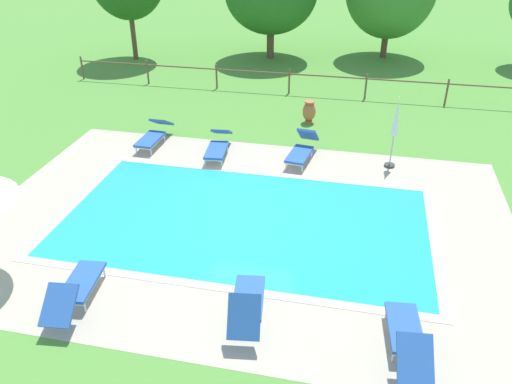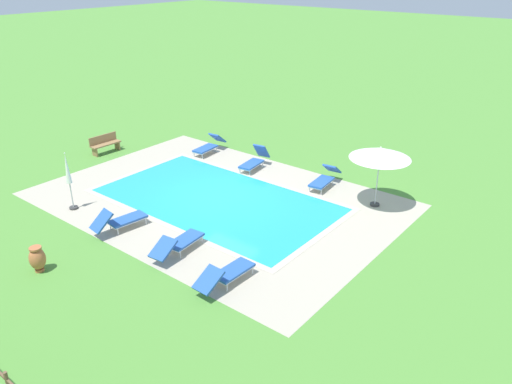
{
  "view_description": "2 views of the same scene",
  "coord_description": "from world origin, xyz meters",
  "px_view_note": "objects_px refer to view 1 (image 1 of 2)",
  "views": [
    {
      "loc": [
        2.63,
        -10.81,
        7.21
      ],
      "look_at": [
        0.19,
        0.5,
        0.6
      ],
      "focal_mm": 36.05,
      "sensor_mm": 36.0,
      "label": 1
    },
    {
      "loc": [
        -12.26,
        12.9,
        8.49
      ],
      "look_at": [
        -1.83,
        -0.18,
        0.78
      ],
      "focal_mm": 35.19,
      "sensor_mm": 36.0,
      "label": 2
    }
  ],
  "objects_px": {
    "sun_lounger_north_near_steps": "(76,288)",
    "sun_lounger_north_mid": "(407,337)",
    "sun_lounger_north_end": "(247,303)",
    "terracotta_urn_near_fence": "(309,111)",
    "patio_umbrella_closed_row_west": "(395,125)",
    "sun_lounger_south_near_corner": "(218,145)",
    "sun_lounger_south_far": "(302,149)",
    "sun_lounger_north_far": "(154,134)"
  },
  "relations": [
    {
      "from": "sun_lounger_north_far",
      "to": "sun_lounger_south_near_corner",
      "type": "bearing_deg",
      "value": -8.51
    },
    {
      "from": "sun_lounger_north_far",
      "to": "sun_lounger_north_mid",
      "type": "bearing_deg",
      "value": -43.92
    },
    {
      "from": "sun_lounger_north_mid",
      "to": "terracotta_urn_near_fence",
      "type": "xyz_separation_m",
      "value": [
        -3.09,
        10.68,
        0.07
      ]
    },
    {
      "from": "sun_lounger_north_mid",
      "to": "patio_umbrella_closed_row_west",
      "type": "bearing_deg",
      "value": 91.5
    },
    {
      "from": "sun_lounger_north_far",
      "to": "patio_umbrella_closed_row_west",
      "type": "distance_m",
      "value": 7.82
    },
    {
      "from": "sun_lounger_north_near_steps",
      "to": "sun_lounger_south_near_corner",
      "type": "distance_m",
      "value": 7.41
    },
    {
      "from": "sun_lounger_south_far",
      "to": "patio_umbrella_closed_row_west",
      "type": "bearing_deg",
      "value": 2.15
    },
    {
      "from": "sun_lounger_north_near_steps",
      "to": "sun_lounger_south_near_corner",
      "type": "relative_size",
      "value": 0.98
    },
    {
      "from": "sun_lounger_south_far",
      "to": "terracotta_urn_near_fence",
      "type": "distance_m",
      "value": 3.16
    },
    {
      "from": "sun_lounger_south_near_corner",
      "to": "sun_lounger_south_far",
      "type": "height_order",
      "value": "sun_lounger_south_far"
    },
    {
      "from": "sun_lounger_north_mid",
      "to": "terracotta_urn_near_fence",
      "type": "relative_size",
      "value": 2.46
    },
    {
      "from": "sun_lounger_south_near_corner",
      "to": "patio_umbrella_closed_row_west",
      "type": "distance_m",
      "value": 5.52
    },
    {
      "from": "sun_lounger_south_far",
      "to": "terracotta_urn_near_fence",
      "type": "height_order",
      "value": "sun_lounger_south_far"
    },
    {
      "from": "sun_lounger_north_far",
      "to": "sun_lounger_north_near_steps",
      "type": "bearing_deg",
      "value": -79.42
    },
    {
      "from": "sun_lounger_north_near_steps",
      "to": "sun_lounger_north_mid",
      "type": "bearing_deg",
      "value": 0.43
    },
    {
      "from": "sun_lounger_north_end",
      "to": "sun_lounger_south_near_corner",
      "type": "bearing_deg",
      "value": 110.15
    },
    {
      "from": "sun_lounger_north_mid",
      "to": "sun_lounger_north_near_steps",
      "type": "bearing_deg",
      "value": -179.57
    },
    {
      "from": "sun_lounger_south_near_corner",
      "to": "terracotta_urn_near_fence",
      "type": "xyz_separation_m",
      "value": [
        2.51,
        3.38,
        0.09
      ]
    },
    {
      "from": "sun_lounger_south_near_corner",
      "to": "terracotta_urn_near_fence",
      "type": "bearing_deg",
      "value": 53.36
    },
    {
      "from": "sun_lounger_north_near_steps",
      "to": "sun_lounger_north_far",
      "type": "relative_size",
      "value": 1.0
    },
    {
      "from": "sun_lounger_south_near_corner",
      "to": "terracotta_urn_near_fence",
      "type": "relative_size",
      "value": 2.55
    },
    {
      "from": "sun_lounger_north_near_steps",
      "to": "sun_lounger_south_near_corner",
      "type": "xyz_separation_m",
      "value": [
        0.9,
        7.35,
        -0.01
      ]
    },
    {
      "from": "sun_lounger_north_end",
      "to": "sun_lounger_south_far",
      "type": "height_order",
      "value": "sun_lounger_north_end"
    },
    {
      "from": "sun_lounger_north_end",
      "to": "patio_umbrella_closed_row_west",
      "type": "height_order",
      "value": "patio_umbrella_closed_row_west"
    },
    {
      "from": "sun_lounger_north_mid",
      "to": "terracotta_urn_near_fence",
      "type": "height_order",
      "value": "sun_lounger_north_mid"
    },
    {
      "from": "sun_lounger_north_near_steps",
      "to": "terracotta_urn_near_fence",
      "type": "height_order",
      "value": "same"
    },
    {
      "from": "sun_lounger_north_end",
      "to": "sun_lounger_south_far",
      "type": "distance_m",
      "value": 7.3
    },
    {
      "from": "sun_lounger_north_near_steps",
      "to": "terracotta_urn_near_fence",
      "type": "bearing_deg",
      "value": 72.34
    },
    {
      "from": "patio_umbrella_closed_row_west",
      "to": "sun_lounger_south_near_corner",
      "type": "bearing_deg",
      "value": -176.55
    },
    {
      "from": "sun_lounger_south_far",
      "to": "patio_umbrella_closed_row_west",
      "type": "height_order",
      "value": "patio_umbrella_closed_row_west"
    },
    {
      "from": "sun_lounger_north_end",
      "to": "terracotta_urn_near_fence",
      "type": "relative_size",
      "value": 2.3
    },
    {
      "from": "sun_lounger_south_far",
      "to": "sun_lounger_north_mid",
      "type": "bearing_deg",
      "value": -68.73
    },
    {
      "from": "sun_lounger_south_near_corner",
      "to": "terracotta_urn_near_fence",
      "type": "distance_m",
      "value": 4.21
    },
    {
      "from": "sun_lounger_north_far",
      "to": "sun_lounger_south_near_corner",
      "type": "relative_size",
      "value": 0.98
    },
    {
      "from": "patio_umbrella_closed_row_west",
      "to": "terracotta_urn_near_fence",
      "type": "xyz_separation_m",
      "value": [
        -2.9,
        3.05,
        -0.95
      ]
    },
    {
      "from": "sun_lounger_north_near_steps",
      "to": "patio_umbrella_closed_row_west",
      "type": "height_order",
      "value": "patio_umbrella_closed_row_west"
    },
    {
      "from": "sun_lounger_north_far",
      "to": "sun_lounger_south_far",
      "type": "relative_size",
      "value": 1.02
    },
    {
      "from": "sun_lounger_north_mid",
      "to": "sun_lounger_south_near_corner",
      "type": "xyz_separation_m",
      "value": [
        -5.61,
        7.3,
        -0.02
      ]
    },
    {
      "from": "sun_lounger_south_near_corner",
      "to": "sun_lounger_north_near_steps",
      "type": "bearing_deg",
      "value": -97.0
    },
    {
      "from": "sun_lounger_north_mid",
      "to": "terracotta_urn_near_fence",
      "type": "bearing_deg",
      "value": 106.16
    },
    {
      "from": "terracotta_urn_near_fence",
      "to": "sun_lounger_south_near_corner",
      "type": "bearing_deg",
      "value": -126.64
    },
    {
      "from": "sun_lounger_north_far",
      "to": "terracotta_urn_near_fence",
      "type": "bearing_deg",
      "value": 31.94
    }
  ]
}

